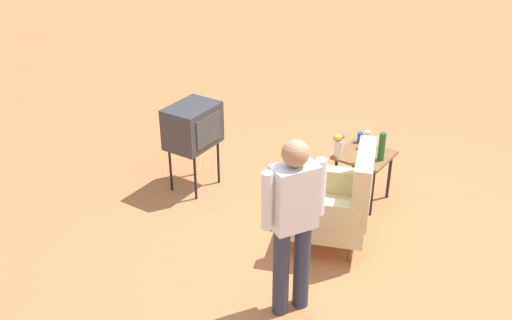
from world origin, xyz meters
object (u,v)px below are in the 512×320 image
at_px(bottle_tall_amber, 364,150).
at_px(side_table, 364,161).
at_px(tv_on_stand, 193,126).
at_px(soda_can_blue, 360,137).
at_px(flower_vase, 339,144).
at_px(armchair, 339,202).
at_px(person_standing, 293,218).
at_px(bottle_wine_green, 382,146).
at_px(bottle_short_clear, 367,139).

bearing_deg(bottle_tall_amber, side_table, -158.24).
relative_size(tv_on_stand, soda_can_blue, 8.44).
height_order(bottle_tall_amber, flower_vase, bottle_tall_amber).
distance_m(armchair, flower_vase, 0.83).
relative_size(armchair, flower_vase, 4.00).
relative_size(tv_on_stand, person_standing, 0.63).
bearing_deg(person_standing, tv_on_stand, -119.20).
bearing_deg(bottle_wine_green, soda_can_blue, -124.85).
bearing_deg(armchair, person_standing, 6.59).
xyz_separation_m(armchair, side_table, (-0.90, -0.17, 0.01)).
bearing_deg(flower_vase, bottle_wine_green, 113.67).
bearing_deg(side_table, bottle_tall_amber, 21.76).
distance_m(bottle_short_clear, bottle_tall_amber, 0.38).
height_order(person_standing, flower_vase, person_standing).
bearing_deg(soda_can_blue, bottle_tall_amber, 30.57).
distance_m(armchair, bottle_wine_green, 0.91).
xyz_separation_m(tv_on_stand, bottle_wine_green, (-0.82, 1.93, -0.03)).
distance_m(bottle_short_clear, flower_vase, 0.40).
height_order(bottle_wine_green, soda_can_blue, bottle_wine_green).
height_order(side_table, person_standing, person_standing).
height_order(armchair, tv_on_stand, armchair).
xyz_separation_m(armchair, bottle_tall_amber, (-0.70, -0.09, 0.24)).
height_order(armchair, side_table, armchair).
distance_m(bottle_wine_green, bottle_tall_amber, 0.21).
height_order(armchair, bottle_wine_green, armchair).
xyz_separation_m(person_standing, soda_can_blue, (-2.21, -0.47, -0.29)).
xyz_separation_m(person_standing, bottle_wine_green, (-1.95, -0.09, -0.19)).
height_order(side_table, tv_on_stand, tv_on_stand).
height_order(bottle_short_clear, bottle_wine_green, bottle_wine_green).
height_order(tv_on_stand, bottle_tall_amber, tv_on_stand).
xyz_separation_m(bottle_short_clear, bottle_wine_green, (0.18, 0.25, 0.06)).
xyz_separation_m(armchair, flower_vase, (-0.69, -0.39, 0.24)).
bearing_deg(bottle_tall_amber, person_standing, 6.80).
distance_m(person_standing, bottle_wine_green, 1.96).
bearing_deg(bottle_tall_amber, armchair, 7.12).
relative_size(side_table, bottle_tall_amber, 1.97).
relative_size(side_table, flower_vase, 2.23).
height_order(side_table, soda_can_blue, soda_can_blue).
distance_m(tv_on_stand, person_standing, 2.33).
relative_size(bottle_short_clear, flower_vase, 0.75).
xyz_separation_m(armchair, bottle_wine_green, (-0.87, 0.03, 0.25)).
height_order(bottle_wine_green, bottle_tall_amber, bottle_wine_green).
height_order(person_standing, bottle_wine_green, person_standing).
bearing_deg(bottle_wine_green, bottle_tall_amber, -35.00).
bearing_deg(side_table, person_standing, 8.38).
height_order(tv_on_stand, bottle_short_clear, tv_on_stand).
bearing_deg(armchair, tv_on_stand, -91.73).
bearing_deg(side_table, bottle_short_clear, -159.91).
xyz_separation_m(tv_on_stand, flower_vase, (-0.63, 1.52, -0.04)).
distance_m(bottle_short_clear, soda_can_blue, 0.15).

